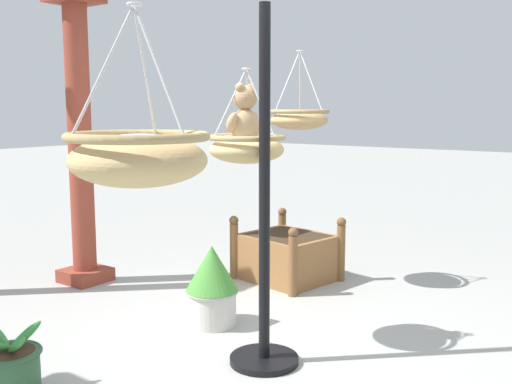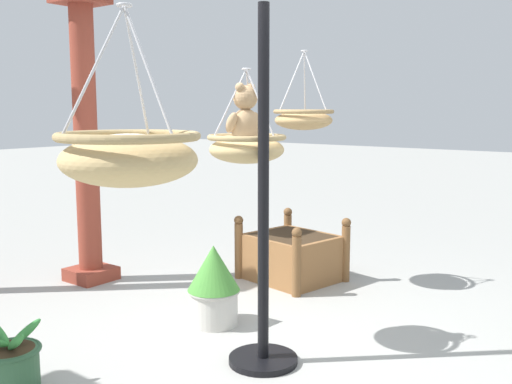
{
  "view_description": "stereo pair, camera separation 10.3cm",
  "coord_description": "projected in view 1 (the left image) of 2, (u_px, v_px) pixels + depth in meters",
  "views": [
    {
      "loc": [
        -3.07,
        -2.19,
        1.61
      ],
      "look_at": [
        -0.01,
        0.04,
        1.07
      ],
      "focal_mm": 41.18,
      "sensor_mm": 36.0,
      "label": 1
    },
    {
      "loc": [
        -3.01,
        -2.28,
        1.61
      ],
      "look_at": [
        -0.01,
        0.04,
        1.07
      ],
      "focal_mm": 41.18,
      "sensor_mm": 36.0,
      "label": 2
    }
  ],
  "objects": [
    {
      "name": "ground_plane",
      "position": [
        262.0,
        348.0,
        3.96
      ],
      "size": [
        40.0,
        40.0,
        0.0
      ],
      "primitive_type": "plane",
      "color": "#9E9E99"
    },
    {
      "name": "display_pole_central",
      "position": [
        264.0,
        257.0,
        3.65
      ],
      "size": [
        0.44,
        0.44,
        2.28
      ],
      "color": "black",
      "rests_on": "ground"
    },
    {
      "name": "hanging_basket_with_teddy",
      "position": [
        247.0,
        147.0,
        3.82
      ],
      "size": [
        0.52,
        0.52,
        0.61
      ],
      "color": "tan"
    },
    {
      "name": "teddy_bear",
      "position": [
        244.0,
        119.0,
        3.81
      ],
      "size": [
        0.28,
        0.25,
        0.41
      ],
      "color": "tan"
    },
    {
      "name": "hanging_basket_left_high",
      "position": [
        138.0,
        156.0,
        2.31
      ],
      "size": [
        0.57,
        0.57,
        0.71
      ],
      "color": "tan"
    },
    {
      "name": "hanging_basket_right_low",
      "position": [
        299.0,
        118.0,
        5.16
      ],
      "size": [
        0.53,
        0.53,
        0.69
      ],
      "color": "tan"
    },
    {
      "name": "greenhouse_pillar_far_back",
      "position": [
        80.0,
        146.0,
        5.33
      ],
      "size": [
        0.41,
        0.41,
        2.63
      ],
      "color": "brown",
      "rests_on": "ground"
    },
    {
      "name": "wooden_planter_box",
      "position": [
        287.0,
        255.0,
        5.54
      ],
      "size": [
        0.87,
        0.95,
        0.6
      ],
      "color": "olive",
      "rests_on": "ground"
    },
    {
      "name": "potted_plant_fern_front",
      "position": [
        212.0,
        284.0,
        4.36
      ],
      "size": [
        0.39,
        0.39,
        0.61
      ],
      "color": "beige",
      "rests_on": "ground"
    },
    {
      "name": "potted_plant_flowering_red",
      "position": [
        10.0,
        368.0,
        3.3
      ],
      "size": [
        0.42,
        0.41,
        0.41
      ],
      "color": "#2D5638",
      "rests_on": "ground"
    }
  ]
}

